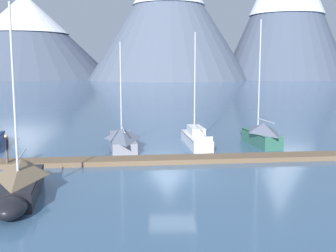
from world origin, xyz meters
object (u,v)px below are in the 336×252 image
object	(u,v)px
sailboat_second_berth	(20,181)
sailboat_mid_dock_starboard	(195,137)
sailboat_mid_dock_port	(122,137)
sailboat_far_berth	(260,133)
person_on_dock	(6,147)

from	to	relation	value
sailboat_second_berth	sailboat_mid_dock_starboard	world-z (taller)	sailboat_second_berth
sailboat_second_berth	sailboat_mid_dock_starboard	bearing A→B (deg)	54.30
sailboat_second_berth	sailboat_mid_dock_port	world-z (taller)	sailboat_second_berth
sailboat_mid_dock_starboard	sailboat_second_berth	bearing A→B (deg)	-125.70
sailboat_far_berth	sailboat_second_berth	bearing A→B (deg)	-137.83
sailboat_second_berth	sailboat_mid_dock_port	size ratio (longest dim) A/B	1.11
sailboat_mid_dock_port	sailboat_far_berth	distance (m)	10.54
sailboat_mid_dock_port	sailboat_mid_dock_starboard	size ratio (longest dim) A/B	0.92
sailboat_mid_dock_port	sailboat_mid_dock_starboard	bearing A→B (deg)	5.60
sailboat_mid_dock_starboard	person_on_dock	size ratio (longest dim) A/B	5.03
sailboat_mid_dock_port	sailboat_mid_dock_starboard	world-z (taller)	sailboat_mid_dock_starboard
sailboat_second_berth	person_on_dock	world-z (taller)	sailboat_second_berth
sailboat_second_berth	sailboat_mid_dock_starboard	xyz separation A→B (m)	(9.32, 12.97, -0.22)
sailboat_second_berth	sailboat_far_berth	world-z (taller)	sailboat_far_berth
sailboat_mid_dock_starboard	sailboat_far_berth	bearing A→B (deg)	-0.19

